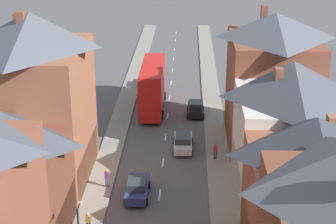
# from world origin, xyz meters

# --- Properties ---
(pavement_left) EXTENTS (2.20, 104.00, 0.14)m
(pavement_left) POSITION_xyz_m (-5.10, 38.00, 0.07)
(pavement_left) COLOR gray
(pavement_left) RESTS_ON ground
(pavement_right) EXTENTS (2.20, 104.00, 0.14)m
(pavement_right) POSITION_xyz_m (5.10, 38.00, 0.07)
(pavement_right) COLOR gray
(pavement_right) RESTS_ON ground
(centre_line_dashes) EXTENTS (0.14, 97.80, 0.01)m
(centre_line_dashes) POSITION_xyz_m (0.00, 36.00, 0.01)
(centre_line_dashes) COLOR silver
(centre_line_dashes) RESTS_ON ground
(terrace_row_right) EXTENTS (8.00, 53.91, 13.12)m
(terrace_row_right) POSITION_xyz_m (10.18, 13.38, 5.88)
(terrace_row_right) COLOR brown
(terrace_row_right) RESTS_ON ground
(double_decker_bus_lead) EXTENTS (2.74, 10.80, 5.30)m
(double_decker_bus_lead) POSITION_xyz_m (-1.81, 44.00, 2.82)
(double_decker_bus_lead) COLOR red
(double_decker_bus_lead) RESTS_ON ground
(car_parked_left_a) EXTENTS (1.90, 3.89, 1.61)m
(car_parked_left_a) POSITION_xyz_m (3.10, 42.32, 0.81)
(car_parked_left_a) COLOR black
(car_parked_left_a) RESTS_ON ground
(car_parked_right_a) EXTENTS (1.90, 4.41, 1.60)m
(car_parked_right_a) POSITION_xyz_m (-3.10, 52.29, 0.81)
(car_parked_right_a) COLOR black
(car_parked_right_a) RESTS_ON ground
(car_mid_black) EXTENTS (1.90, 4.37, 1.58)m
(car_mid_black) POSITION_xyz_m (1.80, 32.96, 0.80)
(car_mid_black) COLOR silver
(car_mid_black) RESTS_ON ground
(car_mid_white) EXTENTS (1.90, 4.50, 1.64)m
(car_mid_white) POSITION_xyz_m (-1.80, 23.63, 0.83)
(car_mid_white) COLOR navy
(car_mid_white) RESTS_ON ground
(pedestrian_mid_right) EXTENTS (0.36, 0.22, 1.61)m
(pedestrian_mid_right) POSITION_xyz_m (-4.80, 18.06, 1.03)
(pedestrian_mid_right) COLOR #23232D
(pedestrian_mid_right) RESTS_ON pavement_left
(pedestrian_far_left) EXTENTS (0.36, 0.22, 1.61)m
(pedestrian_far_left) POSITION_xyz_m (-4.44, 24.95, 1.03)
(pedestrian_far_left) COLOR #3D4256
(pedestrian_far_left) RESTS_ON pavement_left
(pedestrian_far_right) EXTENTS (0.36, 0.22, 1.61)m
(pedestrian_far_right) POSITION_xyz_m (4.81, 30.63, 1.03)
(pedestrian_far_right) COLOR #3D4256
(pedestrian_far_right) RESTS_ON pavement_right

